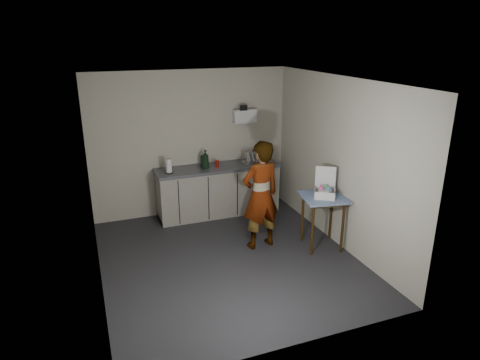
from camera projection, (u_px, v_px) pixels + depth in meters
name	position (u px, v px, depth m)	size (l,w,h in m)	color
ground	(228.00, 259.00, 6.35)	(4.00, 4.00, 0.00)	#242428
wall_back	(191.00, 143.00, 7.69)	(3.60, 0.02, 2.60)	beige
wall_right	(338.00, 163.00, 6.52)	(0.02, 4.00, 2.60)	beige
wall_left	(92.00, 192.00, 5.33)	(0.02, 4.00, 2.60)	beige
ceiling	(226.00, 81.00, 5.50)	(3.60, 4.00, 0.01)	silver
kitchen_counter	(218.00, 191.00, 7.85)	(2.24, 0.62, 0.91)	black
wall_shelf	(244.00, 116.00, 7.81)	(0.42, 0.18, 0.37)	white
side_table	(323.00, 203.00, 6.51)	(0.76, 0.76, 0.84)	#3C250D
standing_man	(261.00, 195.00, 6.48)	(0.62, 0.41, 1.70)	#B2A593
soap_bottle	(205.00, 159.00, 7.52)	(0.13, 0.13, 0.34)	black
soda_can	(217.00, 164.00, 7.62)	(0.07, 0.07, 0.13)	red
dark_bottle	(202.00, 161.00, 7.62)	(0.06, 0.06, 0.21)	black
paper_towel	(169.00, 166.00, 7.28)	(0.14, 0.14, 0.25)	black
dish_rack	(252.00, 160.00, 7.88)	(0.36, 0.27, 0.26)	silver
bakery_box	(325.00, 190.00, 6.44)	(0.43, 0.43, 0.43)	white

